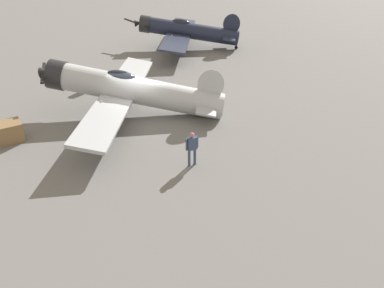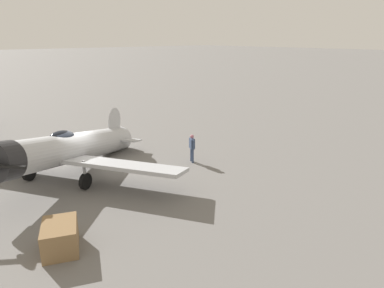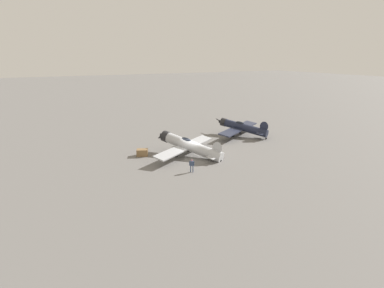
# 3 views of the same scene
# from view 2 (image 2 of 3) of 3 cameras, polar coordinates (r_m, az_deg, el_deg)

# --- Properties ---
(ground_plane) EXTENTS (400.00, 400.00, 0.00)m
(ground_plane) POSITION_cam_2_polar(r_m,az_deg,el_deg) (19.37, -18.62, -4.48)
(ground_plane) COLOR slate
(airplane_foreground) EXTENTS (10.51, 11.97, 3.35)m
(airplane_foreground) POSITION_cam_2_polar(r_m,az_deg,el_deg) (18.49, -20.01, -0.80)
(airplane_foreground) COLOR #B7BABF
(airplane_foreground) RESTS_ON ground_plane
(ground_crew_mechanic) EXTENTS (0.39, 0.60, 1.66)m
(ground_crew_mechanic) POSITION_cam_2_polar(r_m,az_deg,el_deg) (19.44, 0.00, -0.27)
(ground_crew_mechanic) COLOR #384766
(ground_crew_mechanic) RESTS_ON ground_plane
(equipment_crate) EXTENTS (1.67, 1.89, 0.98)m
(equipment_crate) POSITION_cam_2_polar(r_m,az_deg,el_deg) (12.73, -21.40, -14.46)
(equipment_crate) COLOR olive
(equipment_crate) RESTS_ON ground_plane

